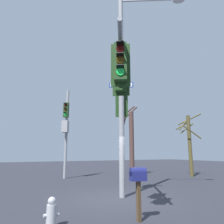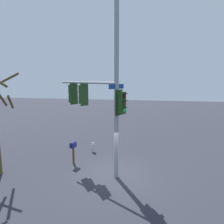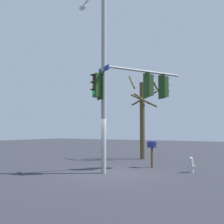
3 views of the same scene
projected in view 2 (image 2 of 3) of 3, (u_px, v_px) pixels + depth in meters
The scene contains 4 objects.
ground_plane at pixel (115, 175), 11.18m from camera, with size 80.00×80.00×0.00m, color #2C2D36.
main_signal_pole_assembly at pixel (101, 87), 10.64m from camera, with size 5.18×4.61×9.47m.
fire_hydrant at pixel (93, 147), 14.57m from camera, with size 0.38×0.24×0.73m.
mailbox at pixel (73, 147), 12.44m from camera, with size 0.48×0.32×1.41m.
Camera 2 is at (-10.30, -1.87, 5.23)m, focal length 32.43 mm.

